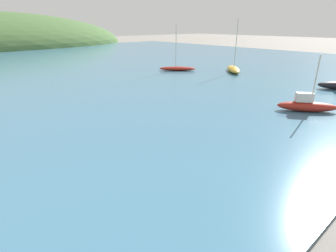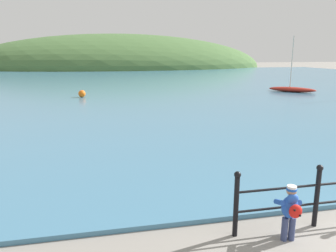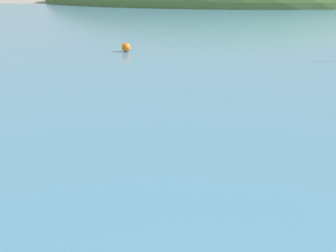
# 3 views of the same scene
# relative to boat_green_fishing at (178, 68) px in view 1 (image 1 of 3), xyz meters

# --- Properties ---
(water) EXTENTS (80.00, 60.00, 0.10)m
(water) POSITION_rel_boat_green_fishing_xyz_m (-10.40, 11.80, -0.28)
(water) COLOR teal
(water) RESTS_ON ground
(boat_green_fishing) EXTENTS (3.25, 3.13, 4.39)m
(boat_green_fishing) POSITION_rel_boat_green_fishing_xyz_m (0.00, 0.00, 0.00)
(boat_green_fishing) COLOR maroon
(boat_green_fishing) RESTS_ON water
(boat_twin_mast) EXTENTS (2.51, 2.84, 2.94)m
(boat_twin_mast) POSITION_rel_boat_green_fishing_xyz_m (-3.84, -14.18, 0.10)
(boat_twin_mast) COLOR maroon
(boat_twin_mast) RESTS_ON water
(boat_mid_harbor) EXTENTS (3.47, 3.51, 4.83)m
(boat_mid_harbor) POSITION_rel_boat_green_fishing_xyz_m (3.60, -4.14, 0.05)
(boat_mid_harbor) COLOR gold
(boat_mid_harbor) RESTS_ON water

